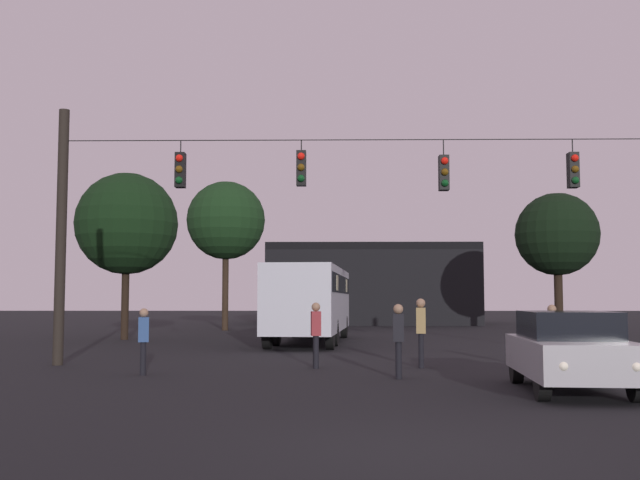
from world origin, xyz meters
TOP-DOWN VIEW (x-y plane):
  - ground_plane at (0.00, 24.50)m, footprint 168.00×168.00m
  - overhead_signal_span at (0.06, 11.32)m, footprint 16.79×0.44m
  - city_bus at (-1.78, 21.98)m, footprint 3.32×11.16m
  - car_near_right at (3.62, 5.70)m, footprint 2.15×4.45m
  - car_far_left at (-1.88, 34.70)m, footprint 1.89×4.37m
  - pedestrian_crossing_left at (-5.32, 8.76)m, footprint 0.32×0.41m
  - pedestrian_crossing_center at (0.56, 8.02)m, footprint 0.26×0.38m
  - pedestrian_crossing_right at (4.55, 10.03)m, footprint 0.35×0.42m
  - pedestrian_near_bus at (-1.34, 10.52)m, footprint 0.28×0.38m
  - pedestrian_trailing at (1.37, 10.70)m, footprint 0.28×0.38m
  - corner_building at (1.86, 47.68)m, footprint 14.50×12.78m
  - tree_left_silhouette at (-7.00, 34.14)m, footprint 4.48×4.48m
  - tree_behind_building at (10.72, 30.30)m, footprint 4.28×4.28m
  - tree_right_far at (-9.99, 24.16)m, footprint 4.49×4.49m

SIDE VIEW (x-z plane):
  - ground_plane at x=0.00m, z-range 0.00..0.00m
  - car_near_right at x=3.62m, z-range 0.04..1.56m
  - car_far_left at x=-1.88m, z-range 0.04..1.56m
  - pedestrian_crossing_left at x=-5.32m, z-range 0.09..1.63m
  - pedestrian_crossing_right at x=4.55m, z-range 0.10..1.72m
  - pedestrian_crossing_center at x=0.56m, z-range 0.11..1.75m
  - pedestrian_near_bus at x=-1.34m, z-range 0.11..1.78m
  - pedestrian_trailing at x=1.37m, z-range 0.13..1.90m
  - city_bus at x=-1.78m, z-range 0.37..3.37m
  - corner_building at x=1.86m, z-range 0.00..5.57m
  - overhead_signal_span at x=0.06m, z-range 0.50..7.43m
  - tree_right_far at x=-9.99m, z-range 1.41..8.74m
  - tree_behind_building at x=10.72m, z-range 1.46..8.72m
  - tree_left_silhouette at x=-7.00m, z-range 1.99..10.49m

